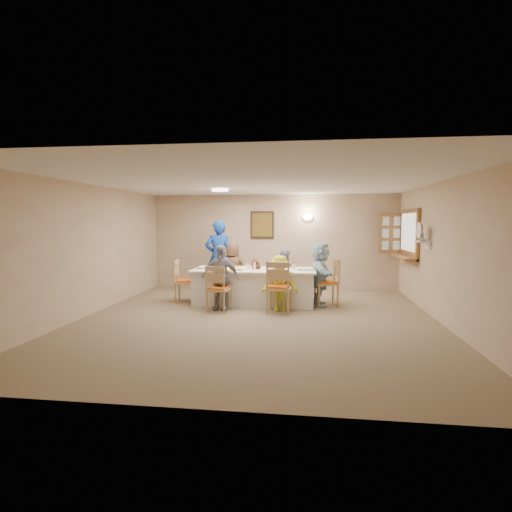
# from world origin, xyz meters

# --- Properties ---
(ground) EXTENTS (7.00, 7.00, 0.00)m
(ground) POSITION_xyz_m (0.00, 0.00, 0.00)
(ground) COLOR #776447
(room_walls) EXTENTS (7.00, 7.00, 7.00)m
(room_walls) POSITION_xyz_m (0.00, 0.00, 1.51)
(room_walls) COLOR tan
(room_walls) RESTS_ON ground
(wall_picture) EXTENTS (0.62, 0.05, 0.72)m
(wall_picture) POSITION_xyz_m (-0.30, 3.46, 1.70)
(wall_picture) COLOR black
(wall_picture) RESTS_ON room_walls
(wall_sconce) EXTENTS (0.26, 0.09, 0.18)m
(wall_sconce) POSITION_xyz_m (0.90, 3.44, 1.90)
(wall_sconce) COLOR white
(wall_sconce) RESTS_ON room_walls
(ceiling_light) EXTENTS (0.36, 0.36, 0.05)m
(ceiling_light) POSITION_xyz_m (-1.00, 1.50, 2.47)
(ceiling_light) COLOR white
(ceiling_light) RESTS_ON room_walls
(serving_hatch) EXTENTS (0.06, 1.50, 1.15)m
(serving_hatch) POSITION_xyz_m (3.21, 2.40, 1.50)
(serving_hatch) COLOR brown
(serving_hatch) RESTS_ON room_walls
(hatch_sill) EXTENTS (0.30, 1.50, 0.05)m
(hatch_sill) POSITION_xyz_m (3.09, 2.40, 0.97)
(hatch_sill) COLOR brown
(hatch_sill) RESTS_ON room_walls
(shutter_door) EXTENTS (0.55, 0.04, 1.00)m
(shutter_door) POSITION_xyz_m (2.95, 3.16, 1.50)
(shutter_door) COLOR brown
(shutter_door) RESTS_ON room_walls
(fan_shelf) EXTENTS (0.22, 0.36, 0.03)m
(fan_shelf) POSITION_xyz_m (3.13, 1.05, 1.40)
(fan_shelf) COLOR white
(fan_shelf) RESTS_ON room_walls
(desk_fan) EXTENTS (0.30, 0.30, 0.28)m
(desk_fan) POSITION_xyz_m (3.10, 1.05, 1.55)
(desk_fan) COLOR #A5A5A8
(desk_fan) RESTS_ON fan_shelf
(dining_table) EXTENTS (2.65, 1.12, 0.76)m
(dining_table) POSITION_xyz_m (-0.25, 1.45, 0.38)
(dining_table) COLOR white
(dining_table) RESTS_ON ground
(chair_back_left) EXTENTS (0.47, 0.47, 0.93)m
(chair_back_left) POSITION_xyz_m (-0.85, 2.25, 0.46)
(chair_back_left) COLOR tan
(chair_back_left) RESTS_ON ground
(chair_back_right) EXTENTS (0.54, 0.54, 0.97)m
(chair_back_right) POSITION_xyz_m (0.35, 2.25, 0.49)
(chair_back_right) COLOR tan
(chair_back_right) RESTS_ON ground
(chair_front_left) EXTENTS (0.53, 0.53, 0.93)m
(chair_front_left) POSITION_xyz_m (-0.85, 0.65, 0.46)
(chair_front_left) COLOR tan
(chair_front_left) RESTS_ON ground
(chair_front_right) EXTENTS (0.53, 0.53, 1.03)m
(chair_front_right) POSITION_xyz_m (0.35, 0.65, 0.52)
(chair_front_right) COLOR tan
(chair_front_right) RESTS_ON ground
(chair_left_end) EXTENTS (0.49, 0.49, 0.94)m
(chair_left_end) POSITION_xyz_m (-1.80, 1.45, 0.47)
(chair_left_end) COLOR tan
(chair_left_end) RESTS_ON ground
(chair_right_end) EXTENTS (0.57, 0.57, 1.01)m
(chair_right_end) POSITION_xyz_m (1.30, 1.45, 0.50)
(chair_right_end) COLOR tan
(chair_right_end) RESTS_ON ground
(diner_back_left) EXTENTS (0.68, 0.48, 1.31)m
(diner_back_left) POSITION_xyz_m (-0.85, 2.13, 0.65)
(diner_back_left) COLOR #513825
(diner_back_left) RESTS_ON ground
(diner_back_right) EXTENTS (0.68, 0.60, 1.14)m
(diner_back_right) POSITION_xyz_m (0.35, 2.13, 0.57)
(diner_back_right) COLOR #7F78A3
(diner_back_right) RESTS_ON ground
(diner_front_left) EXTENTS (0.84, 0.46, 1.33)m
(diner_front_left) POSITION_xyz_m (-0.85, 0.77, 0.66)
(diner_front_left) COLOR #928E9B
(diner_front_left) RESTS_ON ground
(diner_front_right) EXTENTS (0.88, 0.69, 1.12)m
(diner_front_right) POSITION_xyz_m (0.35, 0.77, 0.56)
(diner_front_right) COLOR gold
(diner_front_right) RESTS_ON ground
(diner_right_end) EXTENTS (1.30, 0.50, 1.37)m
(diner_right_end) POSITION_xyz_m (1.17, 1.45, 0.69)
(diner_right_end) COLOR #ACCCDC
(diner_right_end) RESTS_ON ground
(caregiver) EXTENTS (0.92, 0.83, 1.82)m
(caregiver) POSITION_xyz_m (-1.30, 2.60, 0.91)
(caregiver) COLOR #133B99
(caregiver) RESTS_ON ground
(placemat_fl) EXTENTS (0.37, 0.28, 0.01)m
(placemat_fl) POSITION_xyz_m (-0.85, 1.03, 0.76)
(placemat_fl) COLOR #472B19
(placemat_fl) RESTS_ON dining_table
(plate_fl) EXTENTS (0.23, 0.23, 0.01)m
(plate_fl) POSITION_xyz_m (-0.85, 1.03, 0.77)
(plate_fl) COLOR white
(plate_fl) RESTS_ON dining_table
(napkin_fl) EXTENTS (0.13, 0.13, 0.01)m
(napkin_fl) POSITION_xyz_m (-0.67, 0.98, 0.77)
(napkin_fl) COLOR yellow
(napkin_fl) RESTS_ON dining_table
(placemat_fr) EXTENTS (0.33, 0.24, 0.01)m
(placemat_fr) POSITION_xyz_m (0.35, 1.03, 0.76)
(placemat_fr) COLOR #472B19
(placemat_fr) RESTS_ON dining_table
(plate_fr) EXTENTS (0.25, 0.25, 0.02)m
(plate_fr) POSITION_xyz_m (0.35, 1.03, 0.77)
(plate_fr) COLOR white
(plate_fr) RESTS_ON dining_table
(napkin_fr) EXTENTS (0.15, 0.15, 0.01)m
(napkin_fr) POSITION_xyz_m (0.53, 0.98, 0.77)
(napkin_fr) COLOR yellow
(napkin_fr) RESTS_ON dining_table
(placemat_bl) EXTENTS (0.36, 0.27, 0.01)m
(placemat_bl) POSITION_xyz_m (-0.85, 1.87, 0.76)
(placemat_bl) COLOR #472B19
(placemat_bl) RESTS_ON dining_table
(plate_bl) EXTENTS (0.25, 0.25, 0.02)m
(plate_bl) POSITION_xyz_m (-0.85, 1.87, 0.77)
(plate_bl) COLOR white
(plate_bl) RESTS_ON dining_table
(napkin_bl) EXTENTS (0.14, 0.14, 0.01)m
(napkin_bl) POSITION_xyz_m (-0.67, 1.82, 0.77)
(napkin_bl) COLOR yellow
(napkin_bl) RESTS_ON dining_table
(placemat_br) EXTENTS (0.34, 0.25, 0.01)m
(placemat_br) POSITION_xyz_m (0.35, 1.87, 0.76)
(placemat_br) COLOR #472B19
(placemat_br) RESTS_ON dining_table
(plate_br) EXTENTS (0.24, 0.24, 0.02)m
(plate_br) POSITION_xyz_m (0.35, 1.87, 0.77)
(plate_br) COLOR white
(plate_br) RESTS_ON dining_table
(napkin_br) EXTENTS (0.15, 0.15, 0.01)m
(napkin_br) POSITION_xyz_m (0.53, 1.82, 0.77)
(napkin_br) COLOR yellow
(napkin_br) RESTS_ON dining_table
(placemat_le) EXTENTS (0.36, 0.27, 0.01)m
(placemat_le) POSITION_xyz_m (-1.35, 1.45, 0.76)
(placemat_le) COLOR #472B19
(placemat_le) RESTS_ON dining_table
(plate_le) EXTENTS (0.25, 0.25, 0.02)m
(plate_le) POSITION_xyz_m (-1.35, 1.45, 0.77)
(plate_le) COLOR white
(plate_le) RESTS_ON dining_table
(napkin_le) EXTENTS (0.14, 0.14, 0.01)m
(napkin_le) POSITION_xyz_m (-1.17, 1.40, 0.77)
(napkin_le) COLOR yellow
(napkin_le) RESTS_ON dining_table
(placemat_re) EXTENTS (0.35, 0.26, 0.01)m
(placemat_re) POSITION_xyz_m (0.87, 1.45, 0.76)
(placemat_re) COLOR #472B19
(placemat_re) RESTS_ON dining_table
(plate_re) EXTENTS (0.23, 0.23, 0.01)m
(plate_re) POSITION_xyz_m (0.87, 1.45, 0.77)
(plate_re) COLOR white
(plate_re) RESTS_ON dining_table
(napkin_re) EXTENTS (0.14, 0.14, 0.01)m
(napkin_re) POSITION_xyz_m (1.05, 1.40, 0.77)
(napkin_re) COLOR yellow
(napkin_re) RESTS_ON dining_table
(teacup_a) EXTENTS (0.15, 0.15, 0.08)m
(teacup_a) POSITION_xyz_m (-1.07, 1.11, 0.80)
(teacup_a) COLOR white
(teacup_a) RESTS_ON dining_table
(teacup_b) EXTENTS (0.11, 0.11, 0.08)m
(teacup_b) POSITION_xyz_m (0.17, 1.98, 0.80)
(teacup_b) COLOR white
(teacup_b) RESTS_ON dining_table
(bowl_a) EXTENTS (0.26, 0.26, 0.05)m
(bowl_a) POSITION_xyz_m (-0.53, 1.22, 0.78)
(bowl_a) COLOR white
(bowl_a) RESTS_ON dining_table
(bowl_b) EXTENTS (0.33, 0.33, 0.06)m
(bowl_b) POSITION_xyz_m (0.07, 1.71, 0.79)
(bowl_b) COLOR white
(bowl_b) RESTS_ON dining_table
(condiment_ketchup) EXTENTS (0.09, 0.09, 0.22)m
(condiment_ketchup) POSITION_xyz_m (-0.27, 1.49, 0.87)
(condiment_ketchup) COLOR red
(condiment_ketchup) RESTS_ON dining_table
(condiment_brown) EXTENTS (0.10, 0.11, 0.21)m
(condiment_brown) POSITION_xyz_m (-0.22, 1.55, 0.87)
(condiment_brown) COLOR #38220E
(condiment_brown) RESTS_ON dining_table
(condiment_malt) EXTENTS (0.14, 0.14, 0.14)m
(condiment_malt) POSITION_xyz_m (-0.15, 1.44, 0.83)
(condiment_malt) COLOR #38220E
(condiment_malt) RESTS_ON dining_table
(drinking_glass) EXTENTS (0.07, 0.07, 0.10)m
(drinking_glass) POSITION_xyz_m (-0.40, 1.50, 0.82)
(drinking_glass) COLOR silver
(drinking_glass) RESTS_ON dining_table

